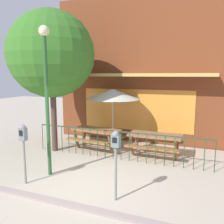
{
  "coord_description": "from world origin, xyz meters",
  "views": [
    {
      "loc": [
        2.61,
        -4.96,
        2.78
      ],
      "look_at": [
        -0.33,
        2.55,
        1.52
      ],
      "focal_mm": 37.95,
      "sensor_mm": 36.0,
      "label": 1
    }
  ],
  "objects_px": {
    "street_lamp": "(46,81)",
    "picnic_table_left": "(97,133)",
    "parking_meter_far": "(23,138)",
    "picnic_table_right": "(155,139)",
    "street_tree": "(51,55)",
    "patio_umbrella": "(113,94)",
    "parking_meter_near": "(116,147)"
  },
  "relations": [
    {
      "from": "parking_meter_far",
      "to": "street_tree",
      "type": "height_order",
      "value": "street_tree"
    },
    {
      "from": "picnic_table_right",
      "to": "street_lamp",
      "type": "height_order",
      "value": "street_lamp"
    },
    {
      "from": "picnic_table_right",
      "to": "patio_umbrella",
      "type": "height_order",
      "value": "patio_umbrella"
    },
    {
      "from": "picnic_table_left",
      "to": "parking_meter_far",
      "type": "distance_m",
      "value": 3.4
    },
    {
      "from": "picnic_table_right",
      "to": "street_lamp",
      "type": "bearing_deg",
      "value": -133.11
    },
    {
      "from": "picnic_table_right",
      "to": "street_lamp",
      "type": "xyz_separation_m",
      "value": [
        -2.44,
        -2.61,
        2.02
      ]
    },
    {
      "from": "street_lamp",
      "to": "picnic_table_left",
      "type": "bearing_deg",
      "value": 84.87
    },
    {
      "from": "patio_umbrella",
      "to": "parking_meter_near",
      "type": "relative_size",
      "value": 1.42
    },
    {
      "from": "picnic_table_right",
      "to": "patio_umbrella",
      "type": "relative_size",
      "value": 0.81
    },
    {
      "from": "patio_umbrella",
      "to": "picnic_table_right",
      "type": "bearing_deg",
      "value": -19.37
    },
    {
      "from": "picnic_table_right",
      "to": "parking_meter_far",
      "type": "xyz_separation_m",
      "value": [
        -2.69,
        -3.31,
        0.59
      ]
    },
    {
      "from": "picnic_table_right",
      "to": "patio_umbrella",
      "type": "bearing_deg",
      "value": 160.63
    },
    {
      "from": "parking_meter_near",
      "to": "parking_meter_far",
      "type": "bearing_deg",
      "value": -178.24
    },
    {
      "from": "patio_umbrella",
      "to": "street_lamp",
      "type": "bearing_deg",
      "value": -101.22
    },
    {
      "from": "picnic_table_left",
      "to": "parking_meter_far",
      "type": "height_order",
      "value": "parking_meter_far"
    },
    {
      "from": "street_lamp",
      "to": "parking_meter_far",
      "type": "bearing_deg",
      "value": -109.26
    },
    {
      "from": "parking_meter_near",
      "to": "street_tree",
      "type": "distance_m",
      "value": 4.75
    },
    {
      "from": "street_tree",
      "to": "street_lamp",
      "type": "xyz_separation_m",
      "value": [
        1.13,
        -1.87,
        -0.86
      ]
    },
    {
      "from": "patio_umbrella",
      "to": "parking_meter_near",
      "type": "distance_m",
      "value": 4.26
    },
    {
      "from": "picnic_table_left",
      "to": "patio_umbrella",
      "type": "bearing_deg",
      "value": 57.24
    },
    {
      "from": "patio_umbrella",
      "to": "street_lamp",
      "type": "distance_m",
      "value": 3.36
    },
    {
      "from": "patio_umbrella",
      "to": "street_tree",
      "type": "distance_m",
      "value": 2.67
    },
    {
      "from": "picnic_table_left",
      "to": "parking_meter_near",
      "type": "distance_m",
      "value": 3.84
    },
    {
      "from": "parking_meter_far",
      "to": "street_tree",
      "type": "relative_size",
      "value": 0.31
    },
    {
      "from": "picnic_table_left",
      "to": "parking_meter_far",
      "type": "relative_size",
      "value": 1.24
    },
    {
      "from": "parking_meter_far",
      "to": "street_tree",
      "type": "xyz_separation_m",
      "value": [
        -0.88,
        2.57,
        2.29
      ]
    },
    {
      "from": "parking_meter_far",
      "to": "picnic_table_right",
      "type": "bearing_deg",
      "value": 50.92
    },
    {
      "from": "parking_meter_near",
      "to": "parking_meter_far",
      "type": "relative_size",
      "value": 1.02
    },
    {
      "from": "street_tree",
      "to": "street_lamp",
      "type": "distance_m",
      "value": 2.35
    },
    {
      "from": "picnic_table_left",
      "to": "street_tree",
      "type": "relative_size",
      "value": 0.39
    },
    {
      "from": "picnic_table_right",
      "to": "parking_meter_near",
      "type": "bearing_deg",
      "value": -94.02
    },
    {
      "from": "picnic_table_left",
      "to": "street_tree",
      "type": "distance_m",
      "value": 3.27
    }
  ]
}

